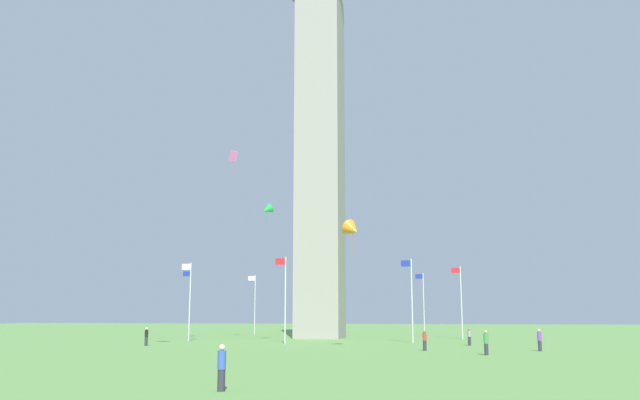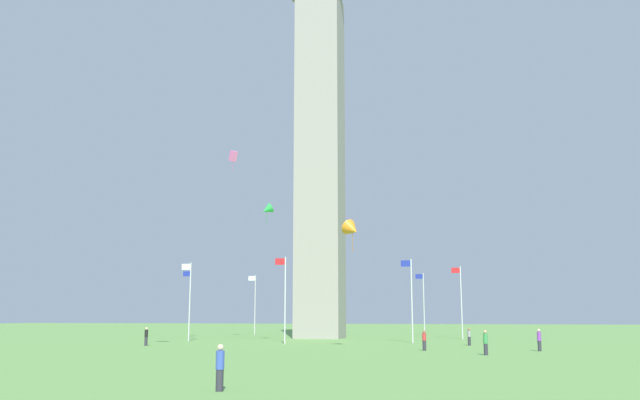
% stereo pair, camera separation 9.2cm
% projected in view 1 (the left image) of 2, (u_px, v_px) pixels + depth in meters
% --- Properties ---
extents(ground_plane, '(260.00, 260.00, 0.00)m').
position_uv_depth(ground_plane, '(320.00, 338.00, 81.13)').
color(ground_plane, '#609347').
extents(obelisk_monument, '(5.55, 5.55, 50.47)m').
position_uv_depth(obelisk_monument, '(320.00, 138.00, 85.42)').
color(obelisk_monument, gray).
rests_on(obelisk_monument, ground).
extents(flagpole_n, '(1.12, 0.14, 8.49)m').
position_uv_depth(flagpole_n, '(189.00, 300.00, 85.29)').
color(flagpole_n, silver).
rests_on(flagpole_n, ground).
extents(flagpole_ne, '(1.12, 0.14, 8.49)m').
position_uv_depth(flagpole_ne, '(189.00, 298.00, 72.68)').
color(flagpole_ne, silver).
rests_on(flagpole_ne, ground).
extents(flagpole_e, '(1.12, 0.14, 8.49)m').
position_uv_depth(flagpole_e, '(285.00, 296.00, 65.48)').
color(flagpole_e, silver).
rests_on(flagpole_e, ground).
extents(flagpole_se, '(1.12, 0.14, 8.49)m').
position_uv_depth(flagpole_se, '(411.00, 297.00, 67.92)').
color(flagpole_se, silver).
rests_on(flagpole_se, ground).
extents(flagpole_s, '(1.12, 0.14, 8.49)m').
position_uv_depth(flagpole_s, '(461.00, 299.00, 78.56)').
color(flagpole_s, silver).
rests_on(flagpole_s, ground).
extents(flagpole_sw, '(1.12, 0.14, 8.49)m').
position_uv_depth(flagpole_sw, '(423.00, 301.00, 91.18)').
color(flagpole_sw, silver).
rests_on(flagpole_sw, ground).
extents(flagpole_w, '(1.12, 0.14, 8.49)m').
position_uv_depth(flagpole_w, '(343.00, 302.00, 98.37)').
color(flagpole_w, silver).
rests_on(flagpole_w, ground).
extents(flagpole_nw, '(1.12, 0.14, 8.49)m').
position_uv_depth(flagpole_nw, '(255.00, 302.00, 95.94)').
color(flagpole_nw, silver).
rests_on(flagpole_nw, ground).
extents(person_blue_shirt, '(0.32, 0.32, 1.73)m').
position_uv_depth(person_blue_shirt, '(222.00, 368.00, 25.06)').
color(person_blue_shirt, '#2D2D38').
rests_on(person_blue_shirt, ground).
extents(person_gray_shirt, '(0.32, 0.32, 1.62)m').
position_uv_depth(person_gray_shirt, '(469.00, 337.00, 62.10)').
color(person_gray_shirt, '#2D2D38').
rests_on(person_gray_shirt, ground).
extents(person_purple_shirt, '(0.32, 0.32, 1.73)m').
position_uv_depth(person_purple_shirt, '(540.00, 340.00, 52.53)').
color(person_purple_shirt, '#2D2D38').
rests_on(person_purple_shirt, ground).
extents(person_green_shirt, '(0.32, 0.32, 1.75)m').
position_uv_depth(person_green_shirt, '(486.00, 343.00, 47.34)').
color(person_green_shirt, '#2D2D38').
rests_on(person_green_shirt, ground).
extents(person_black_shirt, '(0.32, 0.32, 1.68)m').
position_uv_depth(person_black_shirt, '(146.00, 337.00, 61.70)').
color(person_black_shirt, '#2D2D38').
rests_on(person_black_shirt, ground).
extents(person_red_shirt, '(0.32, 0.32, 1.62)m').
position_uv_depth(person_red_shirt, '(425.00, 340.00, 53.21)').
color(person_red_shirt, '#2D2D38').
rests_on(person_red_shirt, ground).
extents(kite_orange_delta, '(2.22, 2.18, 2.83)m').
position_uv_depth(kite_orange_delta, '(353.00, 230.00, 56.81)').
color(kite_orange_delta, orange).
extents(kite_green_delta, '(1.73, 1.65, 2.21)m').
position_uv_depth(kite_green_delta, '(267.00, 210.00, 70.44)').
color(kite_green_delta, green).
extents(kite_pink_box, '(1.23, 1.21, 2.57)m').
position_uv_depth(kite_pink_box, '(233.00, 156.00, 77.89)').
color(kite_pink_box, pink).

